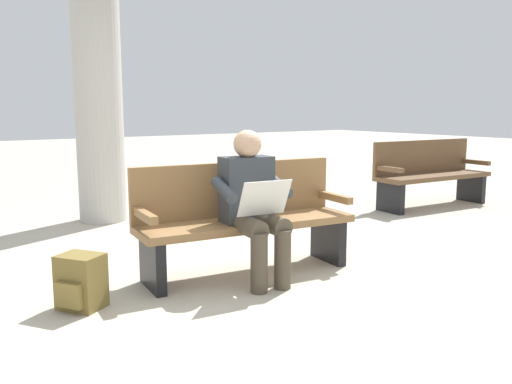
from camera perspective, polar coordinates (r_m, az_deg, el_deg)
ground_plane at (r=4.49m, az=-0.89°, el=-8.59°), size 40.00×40.00×0.00m
bench_near at (r=4.43m, az=-1.32°, el=-2.68°), size 1.84×0.69×0.90m
person_seated at (r=4.18m, az=-0.32°, el=-1.02°), size 0.60×0.60×1.18m
backpack at (r=3.88m, az=-18.03°, el=-9.03°), size 0.35×0.36×0.37m
bench_far at (r=7.77m, az=17.86°, el=1.93°), size 1.83×0.59×0.90m
support_pillar at (r=6.66m, az=-16.38°, el=11.36°), size 0.55×0.55×3.34m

